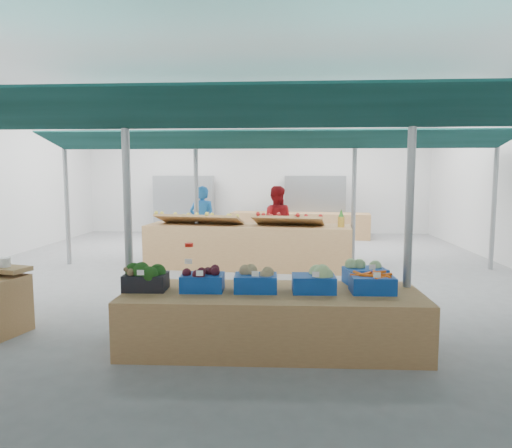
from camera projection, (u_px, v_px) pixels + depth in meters
The scene contains 22 objects.
floor at pixel (239, 271), 9.84m from camera, with size 13.00×13.00×0.00m, color slate.
hall at pixel (244, 150), 10.98m from camera, with size 13.00×13.00×13.00m.
pole_grid at pixel (271, 189), 7.86m from camera, with size 10.00×4.60×3.00m.
awnings at pixel (271, 132), 7.76m from camera, with size 9.50×7.08×0.30m.
back_shelving_left at pixel (184, 205), 15.84m from camera, with size 2.00×0.50×2.00m, color #B23F33.
back_shelving_right at pixel (314, 206), 15.56m from camera, with size 2.00×0.50×2.00m, color #B23F33.
veg_counter at pixel (272, 319), 5.45m from camera, with size 3.52×1.17×0.68m, color #966941.
fruit_counter at pixel (248, 246), 10.10m from camera, with size 4.48×1.07×0.96m, color #966941.
far_counter at pixel (300, 225), 15.03m from camera, with size 4.52×0.90×0.81m, color #966941.
vendor_left at pixel (203, 222), 11.22m from camera, with size 0.65×0.43×1.79m, color #1B61B4.
vendor_right at pixel (276, 223), 11.11m from camera, with size 0.87×0.68×1.79m, color maroon.
crate_broccoli at pixel (146, 277), 5.46m from camera, with size 0.51×0.41×0.35m.
crate_beets at pixel (203, 280), 5.44m from camera, with size 0.51×0.41×0.29m.
crate_celeriac at pixel (256, 279), 5.40m from camera, with size 0.51×0.41×0.31m.
crate_cabbage at pixel (314, 279), 5.37m from camera, with size 0.51×0.41×0.35m.
crate_carrots at pixel (372, 283), 5.35m from camera, with size 0.51×0.41×0.29m.
sparrow at pixel (129, 272), 5.34m from camera, with size 0.12×0.09×0.11m.
pole_ribbon at pixel (189, 246), 6.28m from camera, with size 0.12×0.12×0.28m.
apple_heap_yellow at pixel (199, 217), 10.08m from camera, with size 1.99×1.02×0.27m.
apple_heap_red at pixel (288, 219), 9.79m from camera, with size 1.60×0.95×0.27m.
pineapple at pixel (341, 219), 9.62m from camera, with size 0.14×0.14×0.39m.
crate_extra at pixel (365, 272), 5.78m from camera, with size 0.56×0.45×0.32m.
Camera 1 is at (0.98, -9.63, 2.07)m, focal length 32.00 mm.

